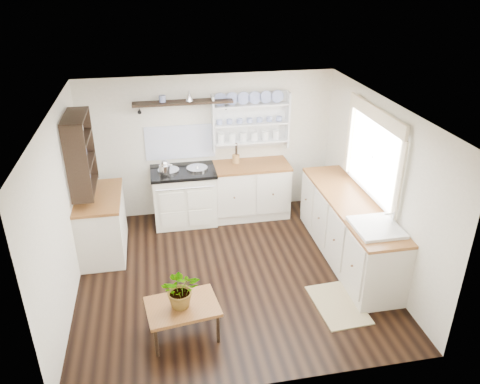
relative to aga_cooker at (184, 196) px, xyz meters
The scene contains 19 objects.
floor 1.70m from the aga_cooker, 73.35° to the right, with size 4.00×3.80×0.01m, color black.
wall_back 0.90m from the aga_cooker, 35.13° to the left, with size 4.00×0.02×2.30m, color beige.
wall_right 3.01m from the aga_cooker, 32.44° to the right, with size 0.02×3.80×2.30m, color beige.
wall_left 2.30m from the aga_cooker, 134.28° to the right, with size 0.02×3.80×2.30m, color beige.
ceiling 2.46m from the aga_cooker, 73.35° to the right, with size 4.00×3.80×0.01m, color white.
window 3.01m from the aga_cooker, 30.41° to the right, with size 0.08×1.55×1.22m.
aga_cooker is the anchor object (origin of this frame).
back_cabinets 1.07m from the aga_cooker, ahead, with size 1.27×0.63×0.90m.
right_cabinets 2.62m from the aga_cooker, 34.12° to the right, with size 0.62×2.43×0.90m.
belfast_sink 3.12m from the aga_cooker, 45.65° to the right, with size 0.55×0.60×0.45m.
left_cabinets 1.40m from the aga_cooker, 151.44° to the right, with size 0.62×1.13×0.90m.
plate_rack 1.59m from the aga_cooker, 14.70° to the left, with size 1.20×0.22×0.90m.
high_shelf 1.47m from the aga_cooker, 71.49° to the left, with size 1.50×0.29×0.16m.
left_shelving 1.88m from the aga_cooker, 153.96° to the right, with size 0.28×0.80×1.05m, color black.
kettle 0.65m from the aga_cooker, 156.86° to the right, with size 0.16×0.16×0.20m, color silver, non-canonical shape.
utensil_crock 1.01m from the aga_cooker, ahead, with size 0.12×0.12×0.14m, color olive.
center_table 2.63m from the aga_cooker, 95.20° to the right, with size 0.84×0.65×0.42m.
potted_plant 2.64m from the aga_cooker, 95.20° to the right, with size 0.41×0.36×0.46m, color #3F7233.
floor_rug 3.01m from the aga_cooker, 55.86° to the right, with size 0.55×0.85×0.02m, color olive.
Camera 1 is at (-0.84, -5.15, 3.80)m, focal length 35.00 mm.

